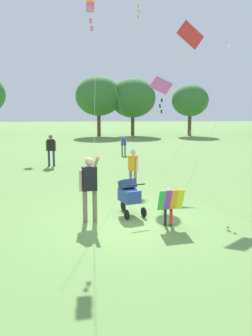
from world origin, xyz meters
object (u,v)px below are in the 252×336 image
Objects in this scene: child_with_butterfly_kite at (169,203)px; kite_blue_high at (162,89)px; stroller at (129,194)px; person_sitting_far at (124,143)px; kite_adult_black at (90,4)px; person_adult_flyer at (89,183)px; person_red_shirt at (51,148)px; kite_green_novelty at (192,39)px; person_couple_left at (133,166)px.

kite_blue_high reaches higher than child_with_butterfly_kite.
stroller is 0.91× the size of person_sitting_far.
person_sitting_far is (-1.10, 7.85, -2.97)m from kite_blue_high.
kite_adult_black is (-1.05, 1.46, 5.37)m from stroller.
person_adult_flyer is at bearing -90.76° from kite_adult_black.
person_red_shirt reaches higher than person_sitting_far.
stroller is at bearing -109.88° from kite_blue_high.
person_adult_flyer reaches higher than person_red_shirt.
person_sitting_far is (1.58, 12.81, -0.31)m from person_adult_flyer.
kite_green_novelty reaches higher than child_with_butterfly_kite.
person_adult_flyer is (-2.02, 0.54, 0.42)m from child_with_butterfly_kite.
kite_adult_black is at bearing 89.24° from person_adult_flyer.
kite_blue_high is 2.86× the size of person_couple_left.
person_sitting_far is (3.89, 3.88, -0.22)m from person_red_shirt.
kite_green_novelty is at bearing -56.15° from kite_blue_high.
kite_adult_black is 8.90m from person_red_shirt.
person_red_shirt is at bearing 141.50° from kite_blue_high.
person_sitting_far is at bearing 81.81° from kite_adult_black.
person_sitting_far reaches higher than stroller.
kite_green_novelty is (2.42, 3.22, 4.73)m from stroller.
stroller is 9.08m from person_red_shirt.
kite_green_novelty reaches higher than person_adult_flyer.
kite_blue_high is 2.63× the size of person_red_shirt.
person_adult_flyer is 3.81m from person_couple_left.
kite_adult_black is at bearing 125.76° from stroller.
person_couple_left is at bearing -131.16° from kite_blue_high.
person_couple_left is at bearing 98.33° from child_with_butterfly_kite.
child_with_butterfly_kite is 0.89× the size of stroller.
person_red_shirt is 5.50m from person_sitting_far.
person_red_shirt is at bearing 138.23° from kite_green_novelty.
kite_blue_high is (1.60, 4.44, 3.09)m from stroller.
kite_green_novelty is 8.95m from person_red_shirt.
kite_green_novelty is at bearing 6.00° from person_couple_left.
stroller is (1.08, 0.52, -0.43)m from person_adult_flyer.
child_with_butterfly_kite is at bearing -65.42° from person_red_shirt.
stroller is at bearing 25.90° from person_adult_flyer.
child_with_butterfly_kite is at bearing -51.65° from kite_adult_black.
kite_blue_high reaches higher than person_red_shirt.
person_adult_flyer reaches higher than child_with_butterfly_kite.
stroller is 12.30m from person_sitting_far.
person_adult_flyer is 6.24m from kite_blue_high.
person_sitting_far is 0.84× the size of person_couple_left.
person_sitting_far is (1.56, 10.83, -5.26)m from kite_adult_black.
person_red_shirt is at bearing 108.59° from kite_adult_black.
stroller is at bearing -68.05° from person_red_shirt.
kite_green_novelty is (1.48, 4.28, 4.72)m from child_with_butterfly_kite.
stroller is at bearing 131.63° from child_with_butterfly_kite.
person_couple_left reaches higher than person_sitting_far.
kite_blue_high is at bearing 123.85° from kite_green_novelty.
person_sitting_far is at bearing 87.65° from stroller.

